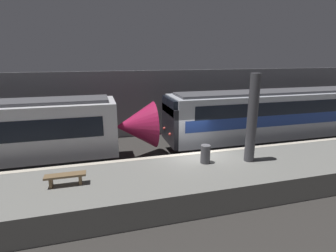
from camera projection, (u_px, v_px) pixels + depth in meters
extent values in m
plane|color=#33302D|center=(195.00, 172.00, 13.67)|extent=(120.00, 120.00, 0.00)
cube|color=slate|center=(211.00, 179.00, 11.71)|extent=(40.00, 3.90, 1.09)
cube|color=beige|center=(196.00, 153.00, 13.24)|extent=(40.00, 0.30, 0.01)
cube|color=gray|center=(161.00, 103.00, 19.61)|extent=(50.00, 0.15, 4.82)
cylinder|color=#47474C|center=(252.00, 119.00, 11.79)|extent=(0.45, 0.45, 4.05)
cone|color=#B21E4C|center=(135.00, 126.00, 14.89)|extent=(2.20, 2.67, 2.67)
sphere|color=#F2EFCC|center=(152.00, 131.00, 15.25)|extent=(0.20, 0.20, 0.20)
cube|color=black|center=(296.00, 137.00, 18.20)|extent=(16.67, 2.33, 0.74)
cube|color=#B7BCC6|center=(300.00, 112.00, 17.73)|extent=(18.12, 2.85, 2.81)
cube|color=navy|center=(316.00, 118.00, 16.41)|extent=(17.39, 0.02, 0.67)
cube|color=black|center=(318.00, 106.00, 16.22)|extent=(16.31, 0.02, 0.79)
cube|color=black|center=(169.00, 125.00, 15.43)|extent=(0.25, 2.79, 2.25)
cube|color=black|center=(170.00, 106.00, 15.14)|extent=(0.25, 2.50, 0.90)
sphere|color=#EA4C42|center=(170.00, 134.00, 14.90)|extent=(0.18, 0.18, 0.18)
sphere|color=#EA4C42|center=(164.00, 128.00, 16.09)|extent=(0.18, 0.18, 0.18)
cube|color=#4C4C51|center=(303.00, 90.00, 17.34)|extent=(17.39, 2.05, 0.14)
cube|color=brown|center=(51.00, 182.00, 9.80)|extent=(0.10, 0.32, 0.41)
cube|color=brown|center=(80.00, 179.00, 10.07)|extent=(0.10, 0.32, 0.41)
cube|color=brown|center=(65.00, 175.00, 9.88)|extent=(1.50, 0.40, 0.08)
cylinder|color=#4C4C51|center=(205.00, 154.00, 11.96)|extent=(0.44, 0.44, 0.85)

